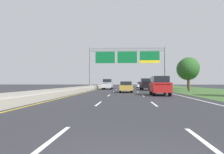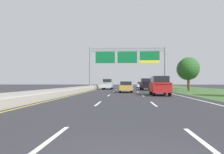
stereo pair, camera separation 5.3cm
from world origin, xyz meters
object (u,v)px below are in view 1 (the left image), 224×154
Objects in this scene: car_silver_left_lane_suv at (108,84)px; car_white_right_lane_sedan at (140,85)px; overhead_sign_gantry at (127,59)px; pickup_truck_black at (146,84)px; roadside_tree_mid at (189,68)px; roadside_tree_far at (188,69)px; car_gold_centre_lane_sedan at (126,87)px; car_navy_centre_lane_sedan at (125,85)px; car_red_right_lane_suv at (160,85)px.

car_white_right_lane_sedan is at bearing -31.37° from car_silver_left_lane_suv.
overhead_sign_gantry is 6.65m from car_silver_left_lane_suv.
overhead_sign_gantry reaches higher than car_white_right_lane_sedan.
pickup_truck_black is 8.76m from roadside_tree_mid.
roadside_tree_far is at bearing -123.18° from car_white_right_lane_sedan.
car_gold_centre_lane_sedan is 23.31m from roadside_tree_far.
car_white_right_lane_sedan is (4.02, 8.03, 0.00)m from car_navy_centre_lane_sedan.
pickup_truck_black reaches higher than car_silver_left_lane_suv.
car_white_right_lane_sedan is 22.17m from roadside_tree_mid.
overhead_sign_gantry is 12.18m from car_gold_centre_lane_sedan.
car_red_right_lane_suv is at bearing -112.48° from roadside_tree_far.
car_navy_centre_lane_sedan is at bearing -175.73° from roadside_tree_far.
car_navy_centre_lane_sedan is at bearing 154.68° from car_white_right_lane_sedan.
overhead_sign_gantry is 2.16× the size of roadside_tree_far.
car_white_right_lane_sedan is at bearing 145.54° from roadside_tree_far.
car_white_right_lane_sedan is 0.94× the size of car_silver_left_lane_suv.
roadside_tree_far is at bearing -73.03° from car_silver_left_lane_suv.
roadside_tree_mid is at bearing -29.50° from car_red_right_lane_suv.
overhead_sign_gantry is 8.08m from car_navy_centre_lane_sedan.
car_silver_left_lane_suv is 1.00× the size of car_red_right_lane_suv.
car_silver_left_lane_suv is 18.81m from roadside_tree_far.
roadside_tree_mid is at bearing -105.59° from roadside_tree_far.
car_gold_centre_lane_sedan is at bearing 31.22° from car_red_right_lane_suv.
roadside_tree_far is at bearing -21.36° from car_red_right_lane_suv.
car_navy_centre_lane_sedan is 1.00× the size of car_white_right_lane_sedan.
pickup_truck_black is at bearing 0.99° from car_red_right_lane_suv.
car_silver_left_lane_suv is at bearing 147.34° from roadside_tree_mid.
roadside_tree_far reaches higher than car_silver_left_lane_suv.
roadside_tree_mid is at bearing -132.42° from pickup_truck_black.
overhead_sign_gantry is 6.19m from pickup_truck_black.
roadside_tree_mid is (9.78, -6.85, -2.22)m from overhead_sign_gantry.
car_silver_left_lane_suv reaches higher than car_navy_centre_lane_sedan.
overhead_sign_gantry is 15.59m from roadside_tree_far.
roadside_tree_mid is (10.08, 4.17, 2.95)m from car_gold_centre_lane_sedan.
car_red_right_lane_suv is at bearing -158.49° from car_silver_left_lane_suv.
overhead_sign_gantry is 2.77× the size of pickup_truck_black.
pickup_truck_black is at bearing -113.60° from car_silver_left_lane_suv.
car_silver_left_lane_suv is 20.91m from car_red_right_lane_suv.
car_white_right_lane_sedan is (3.87, 25.24, 0.00)m from car_gold_centre_lane_sedan.
overhead_sign_gantry is 2.75× the size of roadside_tree_mid.
car_gold_centre_lane_sedan is 25.53m from car_white_right_lane_sedan.
car_navy_centre_lane_sedan is 5.52m from car_silver_left_lane_suv.
pickup_truck_black is 8.54m from car_navy_centre_lane_sedan.
roadside_tree_mid reaches higher than car_white_right_lane_sedan.
car_navy_centre_lane_sedan and car_white_right_lane_sedan have the same top height.
car_silver_left_lane_suv is at bearing 149.41° from car_white_right_lane_sedan.
car_gold_centre_lane_sedan is at bearing 157.20° from pickup_truck_black.
pickup_truck_black is at bearing -22.93° from car_gold_centre_lane_sedan.
pickup_truck_black reaches higher than car_navy_centre_lane_sedan.
pickup_truck_black is at bearing 138.87° from roadside_tree_mid.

